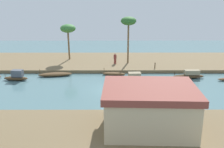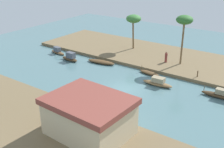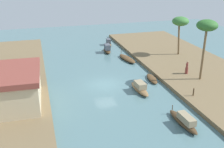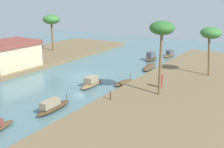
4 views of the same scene
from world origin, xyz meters
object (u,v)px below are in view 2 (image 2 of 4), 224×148
at_px(sampan_near_left_bank, 221,95).
at_px(riverside_building, 89,116).
at_px(sampan_open_hull, 150,73).
at_px(palm_tree_left_far, 134,19).
at_px(sampan_downstream_large, 158,82).
at_px(palm_tree_left_near, 184,21).
at_px(sampan_midstream, 101,62).
at_px(mooring_post, 198,74).
at_px(sampan_with_tall_canopy, 58,51).
at_px(sampan_foreground, 70,57).
at_px(person_on_near_bank, 166,58).

height_order(sampan_near_left_bank, riverside_building, riverside_building).
distance_m(sampan_open_hull, palm_tree_left_far, 12.04).
xyz_separation_m(sampan_downstream_large, palm_tree_left_near, (0.32, -8.09, 6.47)).
distance_m(sampan_midstream, riverside_building, 19.45).
relative_size(sampan_downstream_large, mooring_post, 4.75).
bearing_deg(sampan_near_left_bank, mooring_post, -42.57).
distance_m(sampan_open_hull, sampan_downstream_large, 3.77).
height_order(sampan_with_tall_canopy, palm_tree_left_far, palm_tree_left_far).
bearing_deg(mooring_post, sampan_midstream, 9.71).
height_order(sampan_open_hull, palm_tree_left_far, palm_tree_left_far).
height_order(sampan_midstream, sampan_with_tall_canopy, sampan_with_tall_canopy).
xyz_separation_m(sampan_midstream, riverside_building, (-10.93, 15.96, 2.02)).
distance_m(sampan_with_tall_canopy, palm_tree_left_near, 21.56).
bearing_deg(mooring_post, sampan_with_tall_canopy, 7.15).
distance_m(sampan_downstream_large, sampan_foreground, 15.65).
bearing_deg(sampan_foreground, person_on_near_bank, -148.07).
height_order(sampan_open_hull, sampan_with_tall_canopy, sampan_with_tall_canopy).
relative_size(sampan_downstream_large, palm_tree_left_far, 0.69).
bearing_deg(sampan_open_hull, person_on_near_bank, -85.42).
height_order(sampan_near_left_bank, palm_tree_left_near, palm_tree_left_near).
bearing_deg(sampan_foreground, palm_tree_left_far, -114.86).
xyz_separation_m(person_on_near_bank, palm_tree_left_near, (-2.07, -0.68, 5.73)).
bearing_deg(palm_tree_left_near, sampan_downstream_large, 92.27).
bearing_deg(sampan_with_tall_canopy, palm_tree_left_far, -130.15).
relative_size(sampan_with_tall_canopy, riverside_building, 0.46).
height_order(sampan_near_left_bank, sampan_midstream, sampan_near_left_bank).
relative_size(sampan_open_hull, mooring_post, 3.89).
height_order(sampan_downstream_large, palm_tree_left_far, palm_tree_left_far).
xyz_separation_m(sampan_with_tall_canopy, mooring_post, (-23.41, -2.94, 0.48)).
relative_size(sampan_foreground, palm_tree_left_near, 0.45).
xyz_separation_m(sampan_with_tall_canopy, sampan_foreground, (-4.24, 1.42, 0.12)).
distance_m(sampan_downstream_large, person_on_near_bank, 7.83).
xyz_separation_m(sampan_downstream_large, mooring_post, (-3.52, -4.73, 0.45)).
distance_m(sampan_midstream, sampan_with_tall_canopy, 9.01).
bearing_deg(riverside_building, person_on_near_bank, -81.20).
xyz_separation_m(sampan_open_hull, palm_tree_left_near, (-2.30, -5.39, 6.71)).
distance_m(sampan_downstream_large, mooring_post, 5.91).
bearing_deg(palm_tree_left_near, sampan_midstream, 28.89).
distance_m(person_on_near_bank, palm_tree_left_near, 6.13).
bearing_deg(sampan_with_tall_canopy, person_on_near_bank, -153.80).
distance_m(sampan_with_tall_canopy, palm_tree_left_far, 14.03).
bearing_deg(sampan_midstream, sampan_near_left_bank, 168.12).
distance_m(sampan_near_left_bank, sampan_downstream_large, 7.77).
bearing_deg(sampan_with_tall_canopy, palm_tree_left_near, -153.78).
distance_m(sampan_near_left_bank, palm_tree_left_far, 20.70).
height_order(sampan_near_left_bank, sampan_foreground, sampan_foreground).
relative_size(person_on_near_bank, palm_tree_left_far, 0.29).
bearing_deg(palm_tree_left_far, sampan_midstream, 84.60).
xyz_separation_m(mooring_post, palm_tree_left_far, (13.64, -5.70, 4.68)).
height_order(sampan_midstream, person_on_near_bank, person_on_near_bank).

